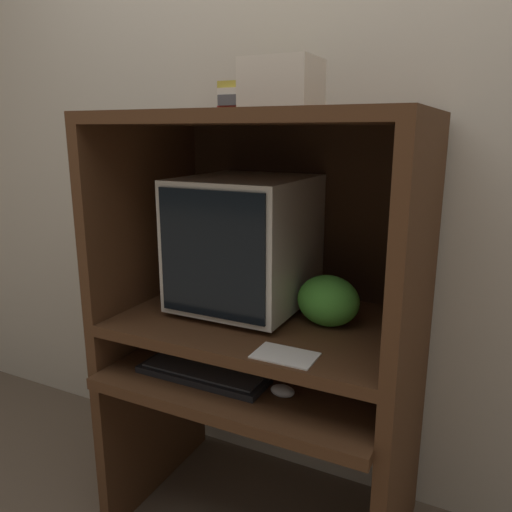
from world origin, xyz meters
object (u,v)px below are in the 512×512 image
storage_box (282,85)px  crt_monitor (246,242)px  book_stack (251,97)px  snack_bag (328,301)px  mouse (283,391)px  keyboard (203,374)px

storage_box → crt_monitor: bearing=146.8°
crt_monitor → book_stack: (0.01, 0.02, 0.46)m
snack_bag → storage_box: size_ratio=0.99×
snack_bag → book_stack: (-0.29, 0.06, 0.60)m
mouse → keyboard: bearing=-178.5°
crt_monitor → keyboard: bearing=-95.6°
keyboard → book_stack: size_ratio=2.27×
mouse → storage_box: 0.85m
snack_bag → book_stack: 0.67m
crt_monitor → keyboard: size_ratio=1.07×
crt_monitor → snack_bag: bearing=-6.9°
mouse → book_stack: size_ratio=0.39×
book_stack → keyboard: bearing=-97.0°
crt_monitor → mouse: 0.50m
mouse → storage_box: (-0.07, 0.12, 0.84)m
book_stack → mouse: bearing=-48.1°
crt_monitor → storage_box: (0.17, -0.11, 0.48)m
keyboard → storage_box: 0.88m
book_stack → storage_box: storage_box is taller
book_stack → storage_box: bearing=-39.7°
mouse → snack_bag: size_ratio=0.37×
keyboard → mouse: 0.26m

